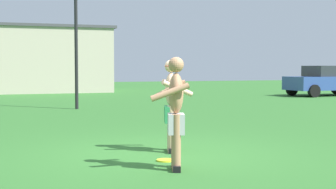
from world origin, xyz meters
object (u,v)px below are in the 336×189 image
player_with_cap (171,101)px  player_in_gray (176,111)px  car_blue_near_post (327,80)px  frisbee (165,160)px  lamp_post (76,25)px

player_with_cap → player_in_gray: (-0.46, -1.46, -0.03)m
player_in_gray → car_blue_near_post: 20.35m
frisbee → lamp_post: bearing=89.0°
frisbee → player_with_cap: bearing=63.5°
frisbee → car_blue_near_post: (13.93, 14.11, 0.81)m
car_blue_near_post → lamp_post: lamp_post is taller
player_in_gray → car_blue_near_post: player_in_gray is taller
player_with_cap → player_in_gray: player_in_gray is taller
player_in_gray → frisbee: 1.10m
player_in_gray → lamp_post: 11.18m
player_with_cap → player_in_gray: size_ratio=0.99×
player_with_cap → frisbee: player_with_cap is taller
player_in_gray → frisbee: player_in_gray is taller
car_blue_near_post → lamp_post: bearing=-164.5°
player_in_gray → car_blue_near_post: size_ratio=0.38×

